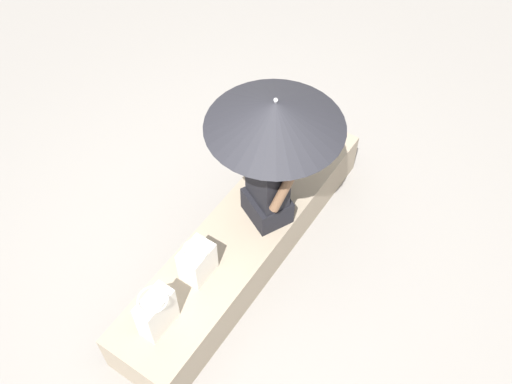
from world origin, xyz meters
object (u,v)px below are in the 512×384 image
at_px(person_seated, 268,182).
at_px(tote_bag_canvas, 156,312).
at_px(handbag_black, 197,261).
at_px(parasol, 275,114).

xyz_separation_m(person_seated, tote_bag_canvas, (1.19, -0.10, -0.21)).
bearing_deg(handbag_black, tote_bag_canvas, 3.14).
height_order(handbag_black, tote_bag_canvas, tote_bag_canvas).
bearing_deg(parasol, person_seated, 6.73).
bearing_deg(person_seated, tote_bag_canvas, -4.64).
xyz_separation_m(handbag_black, tote_bag_canvas, (0.47, 0.03, 0.03)).
bearing_deg(tote_bag_canvas, handbag_black, -176.86).
distance_m(parasol, tote_bag_canvas, 1.52).
relative_size(person_seated, parasol, 0.79).
xyz_separation_m(person_seated, handbag_black, (0.72, -0.12, -0.24)).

